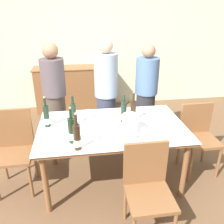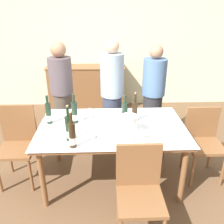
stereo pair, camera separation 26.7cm
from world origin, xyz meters
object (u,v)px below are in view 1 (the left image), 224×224
(dining_table, at_px, (112,131))
(wine_bottle_3, at_px, (73,115))
(ice_bucket, at_px, (130,123))
(wine_glass_1, at_px, (100,128))
(wine_glass_3, at_px, (113,121))
(wine_bottle_0, at_px, (47,116))
(wine_bottle_2, at_px, (133,111))
(wine_bottle_4, at_px, (72,131))
(wine_glass_2, at_px, (129,133))
(chair_right_end, at_px, (198,133))
(wine_glass_5, at_px, (88,113))
(chair_near_front, at_px, (148,184))
(person_guest_left, at_px, (106,97))
(chair_left_end, at_px, (14,145))
(person_guest_right, at_px, (146,97))
(sideboard_cabinet, at_px, (74,89))
(wine_glass_4, at_px, (95,137))
(person_host, at_px, (55,99))
(wine_bottle_1, at_px, (124,113))
(wine_bottle_5, at_px, (77,137))
(wine_glass_0, at_px, (144,131))

(dining_table, bearing_deg, wine_bottle_3, 165.67)
(ice_bucket, xyz_separation_m, wine_glass_1, (-0.34, -0.07, 0.00))
(dining_table, distance_m, wine_glass_3, 0.21)
(wine_bottle_0, xyz_separation_m, wine_bottle_2, (1.01, 0.02, -0.01))
(wine_bottle_4, xyz_separation_m, wine_glass_2, (0.58, -0.07, -0.03))
(ice_bucket, bearing_deg, chair_right_end, 14.11)
(wine_glass_5, distance_m, chair_right_end, 1.44)
(ice_bucket, xyz_separation_m, chair_near_front, (0.04, -0.59, -0.35))
(wine_bottle_4, relative_size, person_guest_left, 0.24)
(wine_bottle_4, relative_size, chair_left_end, 0.40)
(person_guest_right, bearing_deg, sideboard_cabinet, 125.68)
(ice_bucket, xyz_separation_m, wine_glass_4, (-0.40, -0.20, -0.02))
(wine_bottle_2, bearing_deg, chair_near_front, -93.35)
(wine_bottle_4, height_order, person_host, person_host)
(wine_bottle_4, xyz_separation_m, wine_glass_3, (0.45, 0.18, -0.02))
(sideboard_cabinet, relative_size, person_guest_left, 0.96)
(ice_bucket, relative_size, person_host, 0.13)
(wine_bottle_0, xyz_separation_m, wine_glass_1, (0.58, -0.34, -0.02))
(chair_right_end, bearing_deg, wine_glass_5, 175.36)
(wine_glass_1, bearing_deg, wine_bottle_4, -169.22)
(wine_bottle_1, height_order, wine_glass_5, wine_bottle_1)
(chair_left_end, bearing_deg, wine_glass_4, -26.18)
(wine_bottle_3, distance_m, wine_bottle_4, 0.40)
(wine_bottle_5, relative_size, chair_near_front, 0.43)
(wine_glass_1, xyz_separation_m, wine_glass_5, (-0.10, 0.42, -0.01))
(ice_bucket, height_order, wine_glass_0, ice_bucket)
(sideboard_cabinet, height_order, wine_glass_5, sideboard_cabinet)
(ice_bucket, relative_size, wine_bottle_1, 0.60)
(wine_glass_2, relative_size, wine_glass_4, 1.13)
(wine_bottle_0, bearing_deg, wine_bottle_5, -57.51)
(wine_bottle_2, xyz_separation_m, chair_right_end, (0.87, -0.04, -0.35))
(wine_glass_2, height_order, chair_left_end, chair_left_end)
(wine_glass_3, bearing_deg, person_guest_left, 87.87)
(person_guest_left, bearing_deg, wine_glass_2, -85.25)
(wine_glass_0, distance_m, wine_glass_3, 0.36)
(wine_glass_1, bearing_deg, wine_bottle_3, 129.24)
(person_guest_left, bearing_deg, wine_bottle_3, -124.38)
(ice_bucket, bearing_deg, chair_near_front, -85.73)
(wine_glass_0, height_order, person_guest_right, person_guest_right)
(wine_bottle_4, distance_m, wine_glass_0, 0.74)
(wine_glass_4, bearing_deg, wine_bottle_1, 50.55)
(wine_glass_0, height_order, chair_left_end, chair_left_end)
(dining_table, height_order, wine_glass_3, wine_glass_3)
(wine_glass_4, height_order, chair_left_end, chair_left_end)
(wine_glass_2, bearing_deg, chair_left_end, 160.77)
(wine_glass_3, relative_size, chair_right_end, 0.18)
(wine_bottle_2, distance_m, wine_glass_1, 0.56)
(wine_bottle_5, height_order, wine_glass_5, wine_bottle_5)
(wine_glass_3, height_order, person_guest_left, person_guest_left)
(wine_bottle_5, distance_m, wine_glass_1, 0.31)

